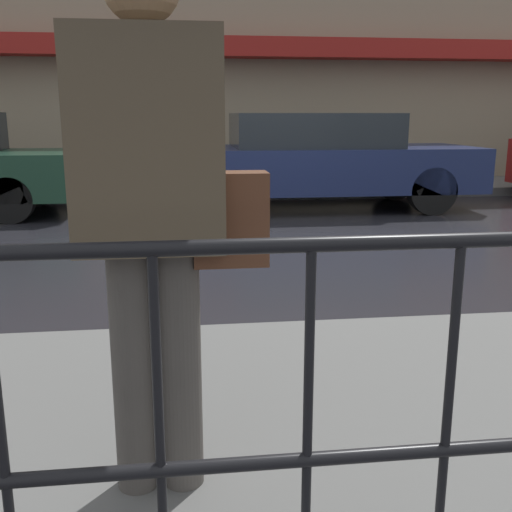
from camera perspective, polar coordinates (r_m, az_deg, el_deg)
The scene contains 6 objects.
ground_plane at distance 6.94m, azimuth 2.70°, elevation 1.62°, with size 80.00×80.00×0.00m, color black.
sidewalk_near at distance 2.87m, azimuth 18.46°, elevation -15.10°, with size 28.00×2.46×0.15m.
sidewalk_far at distance 10.98m, azimuth -0.99°, elevation 6.39°, with size 28.00×1.88×0.15m.
lane_marking at distance 6.94m, azimuth 2.70°, elevation 1.66°, with size 25.20×0.12×0.01m.
building_storefront at distance 12.10m, azimuth -1.64°, elevation 22.12°, with size 28.00×0.85×6.58m.
car_navy at distance 9.20m, azimuth 6.17°, elevation 9.11°, with size 4.54×1.78×1.42m.
Camera 1 is at (-1.17, -6.69, 1.41)m, focal length 42.00 mm.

